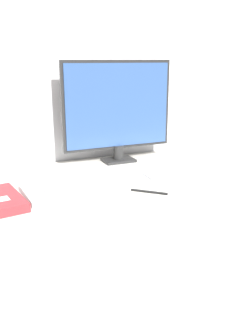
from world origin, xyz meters
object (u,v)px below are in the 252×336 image
keyboard (176,172)px  monitor (118,109)px  laptop (68,189)px  ereader (62,185)px  pen (149,192)px

keyboard → monitor: bearing=117.1°
laptop → ereader: 0.03m
keyboard → laptop: size_ratio=0.84×
keyboard → laptop: 0.50m
monitor → keyboard: monitor is taller
laptop → ereader: size_ratio=1.71×
ereader → monitor: bearing=41.0°
laptop → pen: size_ratio=3.12×
monitor → pen: size_ratio=4.97×
ereader → pen: ereader is taller
pen → ereader: bearing=153.5°
monitor → ereader: 0.54m
ereader → laptop: bearing=-22.6°
laptop → pen: bearing=-26.8°
pen → laptop: bearing=153.2°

